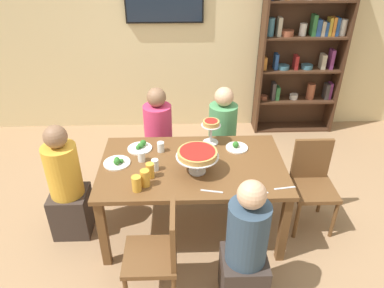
{
  "coord_description": "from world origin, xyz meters",
  "views": [
    {
      "loc": [
        -0.09,
        -2.65,
        2.57
      ],
      "look_at": [
        0.0,
        0.1,
        0.89
      ],
      "focal_mm": 33.93,
      "sensor_mm": 36.0,
      "label": 1
    }
  ],
  "objects_px": {
    "chair_near_left": "(159,251)",
    "beer_glass_amber_short": "(150,170)",
    "water_glass_clear_far": "(161,147)",
    "water_glass_clear_spare": "(141,156)",
    "salad_plate_far_diner": "(140,147)",
    "chair_head_east": "(312,180)",
    "water_glass_clear_near": "(155,165)",
    "cutlery_knife_near": "(212,191)",
    "deep_dish_pizza_stand": "(197,155)",
    "cutlery_fork_near": "(285,188)",
    "dining_table": "(192,172)",
    "diner_far_left": "(159,144)",
    "personal_pizza_stand": "(211,127)",
    "beer_glass_amber_tall": "(145,178)",
    "cutlery_fork_far": "(257,192)",
    "salad_plate_spare": "(236,147)",
    "bookshelf": "(302,49)",
    "diner_far_right": "(222,143)",
    "diner_head_west": "(67,189)",
    "salad_plate_near_diner": "(117,162)",
    "diner_near_right": "(245,254)"
  },
  "relations": [
    {
      "from": "personal_pizza_stand",
      "to": "beer_glass_amber_tall",
      "type": "xyz_separation_m",
      "value": [
        -0.58,
        -0.65,
        -0.1
      ]
    },
    {
      "from": "dining_table",
      "to": "salad_plate_spare",
      "type": "bearing_deg",
      "value": 30.82
    },
    {
      "from": "dining_table",
      "to": "deep_dish_pizza_stand",
      "type": "height_order",
      "value": "deep_dish_pizza_stand"
    },
    {
      "from": "diner_far_right",
      "to": "water_glass_clear_near",
      "type": "relative_size",
      "value": 11.13
    },
    {
      "from": "chair_head_east",
      "to": "deep_dish_pizza_stand",
      "type": "height_order",
      "value": "deep_dish_pizza_stand"
    },
    {
      "from": "bookshelf",
      "to": "beer_glass_amber_short",
      "type": "bearing_deg",
      "value": -130.53
    },
    {
      "from": "diner_near_right",
      "to": "cutlery_knife_near",
      "type": "height_order",
      "value": "diner_near_right"
    },
    {
      "from": "water_glass_clear_spare",
      "to": "beer_glass_amber_short",
      "type": "bearing_deg",
      "value": -68.95
    },
    {
      "from": "chair_near_left",
      "to": "beer_glass_amber_short",
      "type": "relative_size",
      "value": 6.5
    },
    {
      "from": "cutlery_fork_far",
      "to": "beer_glass_amber_short",
      "type": "bearing_deg",
      "value": 171.19
    },
    {
      "from": "chair_near_left",
      "to": "water_glass_clear_far",
      "type": "xyz_separation_m",
      "value": [
        -0.02,
        0.98,
        0.3
      ]
    },
    {
      "from": "diner_far_left",
      "to": "salad_plate_far_diner",
      "type": "distance_m",
      "value": 0.58
    },
    {
      "from": "diner_near_right",
      "to": "salad_plate_near_diner",
      "type": "bearing_deg",
      "value": 50.79
    },
    {
      "from": "beer_glass_amber_tall",
      "to": "chair_near_left",
      "type": "bearing_deg",
      "value": -75.78
    },
    {
      "from": "chair_near_left",
      "to": "dining_table",
      "type": "bearing_deg",
      "value": -19.74
    },
    {
      "from": "dining_table",
      "to": "personal_pizza_stand",
      "type": "distance_m",
      "value": 0.48
    },
    {
      "from": "diner_far_left",
      "to": "water_glass_clear_near",
      "type": "bearing_deg",
      "value": 1.28
    },
    {
      "from": "diner_head_west",
      "to": "chair_head_east",
      "type": "height_order",
      "value": "diner_head_west"
    },
    {
      "from": "beer_glass_amber_tall",
      "to": "cutlery_fork_far",
      "type": "distance_m",
      "value": 0.9
    },
    {
      "from": "salad_plate_far_diner",
      "to": "beer_glass_amber_short",
      "type": "height_order",
      "value": "beer_glass_amber_short"
    },
    {
      "from": "salad_plate_near_diner",
      "to": "cutlery_fork_near",
      "type": "height_order",
      "value": "salad_plate_near_diner"
    },
    {
      "from": "water_glass_clear_far",
      "to": "cutlery_knife_near",
      "type": "relative_size",
      "value": 0.53
    },
    {
      "from": "diner_far_left",
      "to": "beer_glass_amber_short",
      "type": "xyz_separation_m",
      "value": [
        -0.02,
        -0.95,
        0.32
      ]
    },
    {
      "from": "diner_far_right",
      "to": "salad_plate_far_diner",
      "type": "xyz_separation_m",
      "value": [
        -0.84,
        -0.48,
        0.27
      ]
    },
    {
      "from": "bookshelf",
      "to": "diner_far_left",
      "type": "height_order",
      "value": "bookshelf"
    },
    {
      "from": "salad_plate_far_diner",
      "to": "diner_far_left",
      "type": "bearing_deg",
      "value": 74.03
    },
    {
      "from": "beer_glass_amber_tall",
      "to": "salad_plate_spare",
      "type": "bearing_deg",
      "value": 33.63
    },
    {
      "from": "water_glass_clear_far",
      "to": "salad_plate_near_diner",
      "type": "bearing_deg",
      "value": -152.55
    },
    {
      "from": "diner_far_left",
      "to": "personal_pizza_stand",
      "type": "relative_size",
      "value": 4.71
    },
    {
      "from": "chair_head_east",
      "to": "diner_head_west",
      "type": "bearing_deg",
      "value": 1.77
    },
    {
      "from": "dining_table",
      "to": "bookshelf",
      "type": "distance_m",
      "value": 2.57
    },
    {
      "from": "beer_glass_amber_short",
      "to": "diner_head_west",
      "type": "bearing_deg",
      "value": 167.77
    },
    {
      "from": "beer_glass_amber_tall",
      "to": "bookshelf",
      "type": "bearing_deg",
      "value": 50.39
    },
    {
      "from": "deep_dish_pizza_stand",
      "to": "water_glass_clear_far",
      "type": "relative_size",
      "value": 3.83
    },
    {
      "from": "chair_near_left",
      "to": "salad_plate_spare",
      "type": "bearing_deg",
      "value": -34.61
    },
    {
      "from": "water_glass_clear_far",
      "to": "water_glass_clear_spare",
      "type": "distance_m",
      "value": 0.23
    },
    {
      "from": "bookshelf",
      "to": "water_glass_clear_spare",
      "type": "distance_m",
      "value": 2.79
    },
    {
      "from": "chair_near_left",
      "to": "beer_glass_amber_short",
      "type": "bearing_deg",
      "value": 8.43
    },
    {
      "from": "diner_far_left",
      "to": "beer_glass_amber_tall",
      "type": "relative_size",
      "value": 7.85
    },
    {
      "from": "water_glass_clear_far",
      "to": "diner_head_west",
      "type": "bearing_deg",
      "value": -164.84
    },
    {
      "from": "deep_dish_pizza_stand",
      "to": "cutlery_fork_near",
      "type": "xyz_separation_m",
      "value": [
        0.7,
        -0.26,
        -0.17
      ]
    },
    {
      "from": "salad_plate_near_diner",
      "to": "water_glass_clear_spare",
      "type": "xyz_separation_m",
      "value": [
        0.21,
        0.04,
        0.03
      ]
    },
    {
      "from": "dining_table",
      "to": "beer_glass_amber_short",
      "type": "height_order",
      "value": "beer_glass_amber_short"
    },
    {
      "from": "bookshelf",
      "to": "personal_pizza_stand",
      "type": "height_order",
      "value": "bookshelf"
    },
    {
      "from": "chair_near_left",
      "to": "chair_head_east",
      "type": "bearing_deg",
      "value": -59.77
    },
    {
      "from": "deep_dish_pizza_stand",
      "to": "personal_pizza_stand",
      "type": "xyz_separation_m",
      "value": [
        0.15,
        0.47,
        0.0
      ]
    },
    {
      "from": "water_glass_clear_spare",
      "to": "diner_far_left",
      "type": "bearing_deg",
      "value": 80.97
    },
    {
      "from": "salad_plate_spare",
      "to": "water_glass_clear_spare",
      "type": "xyz_separation_m",
      "value": [
        -0.88,
        -0.18,
        0.03
      ]
    },
    {
      "from": "water_glass_clear_near",
      "to": "cutlery_knife_near",
      "type": "distance_m",
      "value": 0.56
    },
    {
      "from": "chair_near_left",
      "to": "salad_plate_far_diner",
      "type": "bearing_deg",
      "value": 11.55
    }
  ]
}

